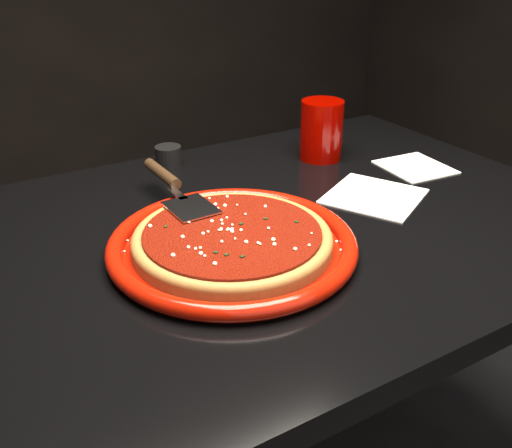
# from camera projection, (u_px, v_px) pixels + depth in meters

# --- Properties ---
(table) EXTENTS (1.20, 0.80, 0.75)m
(table) POSITION_uv_depth(u_px,v_px,m) (255.00, 392.00, 1.13)
(table) COLOR black
(table) RESTS_ON floor
(plate) EXTENTS (0.44, 0.44, 0.03)m
(plate) POSITION_uv_depth(u_px,v_px,m) (233.00, 244.00, 0.87)
(plate) COLOR #840C04
(plate) RESTS_ON table
(pizza_crust) EXTENTS (0.35, 0.35, 0.02)m
(pizza_crust) POSITION_uv_depth(u_px,v_px,m) (232.00, 242.00, 0.87)
(pizza_crust) COLOR brown
(pizza_crust) RESTS_ON plate
(pizza_crust_rim) EXTENTS (0.35, 0.35, 0.02)m
(pizza_crust_rim) POSITION_uv_depth(u_px,v_px,m) (232.00, 237.00, 0.87)
(pizza_crust_rim) COLOR brown
(pizza_crust_rim) RESTS_ON plate
(pizza_sauce) EXTENTS (0.31, 0.31, 0.01)m
(pizza_sauce) POSITION_uv_depth(u_px,v_px,m) (232.00, 234.00, 0.87)
(pizza_sauce) COLOR maroon
(pizza_sauce) RESTS_ON plate
(parmesan_dusting) EXTENTS (0.26, 0.26, 0.01)m
(parmesan_dusting) POSITION_uv_depth(u_px,v_px,m) (232.00, 230.00, 0.86)
(parmesan_dusting) COLOR #FAEEC1
(parmesan_dusting) RESTS_ON plate
(basil_flecks) EXTENTS (0.24, 0.24, 0.00)m
(basil_flecks) POSITION_uv_depth(u_px,v_px,m) (232.00, 230.00, 0.86)
(basil_flecks) COLOR black
(basil_flecks) RESTS_ON plate
(pizza_server) EXTENTS (0.09, 0.30, 0.02)m
(pizza_server) POSITION_uv_depth(u_px,v_px,m) (176.00, 187.00, 0.99)
(pizza_server) COLOR #B7BABE
(pizza_server) RESTS_ON plate
(cup) EXTENTS (0.10, 0.10, 0.13)m
(cup) POSITION_uv_depth(u_px,v_px,m) (321.00, 130.00, 1.22)
(cup) COLOR #820300
(cup) RESTS_ON table
(napkin_a) EXTENTS (0.22, 0.22, 0.00)m
(napkin_a) POSITION_uv_depth(u_px,v_px,m) (374.00, 196.00, 1.06)
(napkin_a) COLOR white
(napkin_a) RESTS_ON table
(napkin_b) EXTENTS (0.14, 0.15, 0.00)m
(napkin_b) POSITION_uv_depth(u_px,v_px,m) (415.00, 167.00, 1.19)
(napkin_b) COLOR white
(napkin_b) RESTS_ON table
(ramekin) EXTENTS (0.06, 0.06, 0.04)m
(ramekin) POSITION_uv_depth(u_px,v_px,m) (168.00, 156.00, 1.20)
(ramekin) COLOR black
(ramekin) RESTS_ON table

